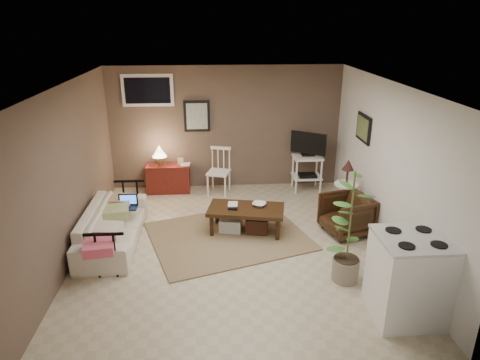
{
  "coord_description": "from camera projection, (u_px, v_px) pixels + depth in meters",
  "views": [
    {
      "loc": [
        -0.27,
        -5.67,
        3.22
      ],
      "look_at": [
        0.14,
        0.35,
        0.92
      ],
      "focal_mm": 32.0,
      "sensor_mm": 36.0,
      "label": 1
    }
  ],
  "objects": [
    {
      "name": "armchair",
      "position": [
        347.0,
        213.0,
        6.71
      ],
      "size": [
        0.8,
        0.82,
        0.69
      ],
      "primitive_type": "imported",
      "rotation": [
        0.0,
        0.0,
        -1.28
      ],
      "color": "#321A0D",
      "rests_on": "floor"
    },
    {
      "name": "art_right",
      "position": [
        364.0,
        128.0,
        7.03
      ],
      "size": [
        0.03,
        0.6,
        0.45
      ],
      "primitive_type": "cube",
      "color": "black"
    },
    {
      "name": "potted_plant",
      "position": [
        350.0,
        224.0,
        5.33
      ],
      "size": [
        0.38,
        0.38,
        1.53
      ],
      "color": "gray",
      "rests_on": "floor"
    },
    {
      "name": "spindle_chair",
      "position": [
        219.0,
        172.0,
        8.28
      ],
      "size": [
        0.5,
        0.5,
        0.89
      ],
      "color": "white",
      "rests_on": "floor"
    },
    {
      "name": "side_table",
      "position": [
        347.0,
        183.0,
        7.11
      ],
      "size": [
        0.39,
        0.39,
        1.05
      ],
      "color": "white",
      "rests_on": "floor"
    },
    {
      "name": "book_table",
      "position": [
        228.0,
        199.0,
        6.79
      ],
      "size": [
        0.16,
        0.03,
        0.21
      ],
      "primitive_type": "imported",
      "rotation": [
        0.0,
        0.0,
        -0.09
      ],
      "color": "#371E0F",
      "rests_on": "coffee_table"
    },
    {
      "name": "red_console",
      "position": [
        168.0,
        176.0,
        8.35
      ],
      "size": [
        0.83,
        0.37,
        0.96
      ],
      "color": "maroon",
      "rests_on": "floor"
    },
    {
      "name": "laptop",
      "position": [
        128.0,
        204.0,
        6.7
      ],
      "size": [
        0.3,
        0.22,
        0.2
      ],
      "color": "black",
      "rests_on": "sofa"
    },
    {
      "name": "sofa_end_rails",
      "position": [
        120.0,
        223.0,
        6.44
      ],
      "size": [
        0.52,
        1.94,
        0.65
      ],
      "primitive_type": null,
      "color": "black",
      "rests_on": "floor"
    },
    {
      "name": "sofa_pillows",
      "position": [
        111.0,
        221.0,
        6.18
      ],
      "size": [
        0.37,
        1.85,
        0.13
      ],
      "primitive_type": null,
      "color": "beige",
      "rests_on": "sofa"
    },
    {
      "name": "rug",
      "position": [
        228.0,
        236.0,
        6.71
      ],
      "size": [
        2.77,
        2.47,
        0.02
      ],
      "primitive_type": "cube",
      "rotation": [
        0.0,
        0.0,
        0.31
      ],
      "color": "#977E57",
      "rests_on": "floor"
    },
    {
      "name": "art_back",
      "position": [
        197.0,
        116.0,
        8.21
      ],
      "size": [
        0.5,
        0.03,
        0.6
      ],
      "primitive_type": "cube",
      "color": "black"
    },
    {
      "name": "floor",
      "position": [
        233.0,
        246.0,
        6.45
      ],
      "size": [
        5.0,
        5.0,
        0.0
      ],
      "primitive_type": "plane",
      "color": "#C1B293",
      "rests_on": "ground"
    },
    {
      "name": "tv_stand",
      "position": [
        308.0,
        160.0,
        8.32
      ],
      "size": [
        0.62,
        0.45,
        1.17
      ],
      "color": "white",
      "rests_on": "floor"
    },
    {
      "name": "bowl",
      "position": [
        259.0,
        200.0,
        6.75
      ],
      "size": [
        0.22,
        0.13,
        0.21
      ],
      "primitive_type": "imported",
      "rotation": [
        0.0,
        0.0,
        -0.39
      ],
      "color": "#371E0F",
      "rests_on": "coffee_table"
    },
    {
      "name": "coffee_table",
      "position": [
        245.0,
        218.0,
        6.78
      ],
      "size": [
        1.28,
        0.83,
        0.45
      ],
      "color": "#371E0F",
      "rests_on": "floor"
    },
    {
      "name": "window",
      "position": [
        148.0,
        90.0,
        7.97
      ],
      "size": [
        0.96,
        0.03,
        0.6
      ],
      "primitive_type": "cube",
      "color": "white"
    },
    {
      "name": "book_console",
      "position": [
        180.0,
        159.0,
        8.22
      ],
      "size": [
        0.18,
        0.03,
        0.24
      ],
      "primitive_type": "imported",
      "rotation": [
        0.0,
        0.0,
        -0.03
      ],
      "color": "#371E0F",
      "rests_on": "red_console"
    },
    {
      "name": "sofa",
      "position": [
        112.0,
        220.0,
        6.42
      ],
      "size": [
        0.57,
        1.94,
        0.76
      ],
      "primitive_type": "imported",
      "rotation": [
        0.0,
        0.0,
        1.57
      ],
      "color": "white",
      "rests_on": "floor"
    },
    {
      "name": "stove",
      "position": [
        409.0,
        277.0,
        4.77
      ],
      "size": [
        0.78,
        0.72,
        1.02
      ],
      "color": "white",
      "rests_on": "floor"
    }
  ]
}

